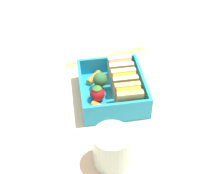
% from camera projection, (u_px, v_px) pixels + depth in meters
% --- Properties ---
extents(ground_plane, '(1.20, 1.20, 0.02)m').
position_uv_depth(ground_plane, '(112.00, 100.00, 0.68)').
color(ground_plane, beige).
extents(bento_tray, '(0.15, 0.13, 0.01)m').
position_uv_depth(bento_tray, '(112.00, 94.00, 0.67)').
color(bento_tray, '#219AC8').
rests_on(bento_tray, ground_plane).
extents(bento_rim, '(0.15, 0.13, 0.04)m').
position_uv_depth(bento_rim, '(112.00, 86.00, 0.65)').
color(bento_rim, '#219AC8').
rests_on(bento_rim, bento_tray).
extents(sandwich_left, '(0.04, 0.05, 0.05)m').
position_uv_depth(sandwich_left, '(120.00, 69.00, 0.69)').
color(sandwich_left, beige).
rests_on(sandwich_left, bento_tray).
extents(sandwich_center_left, '(0.04, 0.05, 0.05)m').
position_uv_depth(sandwich_center_left, '(124.00, 82.00, 0.65)').
color(sandwich_center_left, '#D2B781').
rests_on(sandwich_center_left, bento_tray).
extents(sandwich_center, '(0.04, 0.05, 0.05)m').
position_uv_depth(sandwich_center, '(129.00, 97.00, 0.62)').
color(sandwich_center, tan).
rests_on(sandwich_center, bento_tray).
extents(carrot_stick_far_left, '(0.04, 0.04, 0.01)m').
position_uv_depth(carrot_stick_far_left, '(94.00, 77.00, 0.69)').
color(carrot_stick_far_left, orange).
rests_on(carrot_stick_far_left, bento_tray).
extents(broccoli_floret, '(0.03, 0.03, 0.04)m').
position_uv_depth(broccoli_floret, '(100.00, 80.00, 0.66)').
color(broccoli_floret, '#86BF60').
rests_on(broccoli_floret, bento_tray).
extents(strawberry_far_left, '(0.03, 0.03, 0.04)m').
position_uv_depth(strawberry_far_left, '(97.00, 94.00, 0.64)').
color(strawberry_far_left, red).
rests_on(strawberry_far_left, bento_tray).
extents(carrot_stick_left, '(0.04, 0.04, 0.01)m').
position_uv_depth(carrot_stick_left, '(101.00, 108.00, 0.62)').
color(carrot_stick_left, orange).
rests_on(carrot_stick_left, bento_tray).
extents(chopstick_pair, '(0.06, 0.21, 0.01)m').
position_uv_depth(chopstick_pair, '(106.00, 56.00, 0.78)').
color(chopstick_pair, tan).
rests_on(chopstick_pair, ground_plane).
extents(drinking_glass, '(0.07, 0.07, 0.07)m').
position_uv_depth(drinking_glass, '(112.00, 148.00, 0.53)').
color(drinking_glass, silver).
rests_on(drinking_glass, ground_plane).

